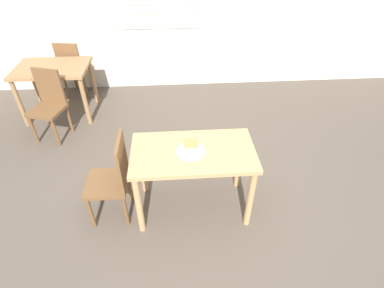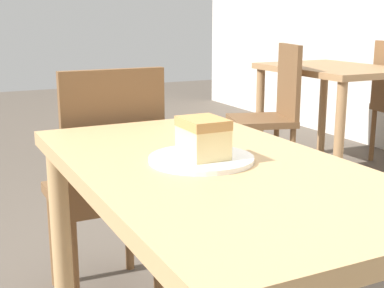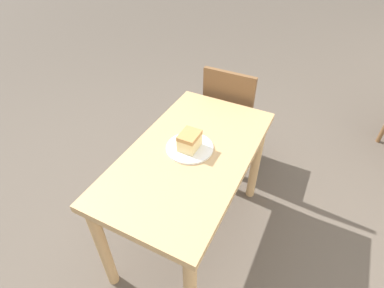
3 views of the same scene
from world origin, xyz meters
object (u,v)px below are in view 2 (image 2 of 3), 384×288
(chair_near_window, at_px, (107,182))
(cake_slice, at_px, (203,138))
(dining_table_near, at_px, (211,211))
(dining_table_far, at_px, (332,84))
(chair_far_corner, at_px, (272,111))
(plate, at_px, (201,159))

(chair_near_window, relative_size, cake_slice, 7.55)
(dining_table_near, relative_size, chair_near_window, 1.23)
(dining_table_near, height_order, cake_slice, cake_slice)
(dining_table_far, bearing_deg, chair_far_corner, -84.04)
(plate, bearing_deg, dining_table_near, 27.96)
(dining_table_near, bearing_deg, dining_table_far, 133.03)
(dining_table_far, bearing_deg, chair_near_window, -61.62)
(cake_slice, bearing_deg, plate, -163.10)
(chair_near_window, bearing_deg, dining_table_far, -151.62)
(cake_slice, bearing_deg, dining_table_near, 30.56)
(chair_far_corner, distance_m, cake_slice, 2.20)
(chair_far_corner, xyz_separation_m, cake_slice, (1.69, -1.37, 0.31))
(dining_table_near, bearing_deg, chair_near_window, -177.49)
(chair_near_window, xyz_separation_m, plate, (0.70, 0.02, 0.25))
(dining_table_far, bearing_deg, plate, -47.57)
(chair_near_window, distance_m, chair_far_corner, 1.70)
(chair_near_window, height_order, chair_far_corner, same)
(dining_table_near, xyz_separation_m, plate, (-0.02, -0.01, 0.12))
(dining_table_near, xyz_separation_m, dining_table_far, (-1.76, 1.89, 0.00))
(plate, height_order, cake_slice, cake_slice)
(chair_far_corner, bearing_deg, chair_near_window, -37.88)
(dining_table_near, relative_size, cake_slice, 9.30)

